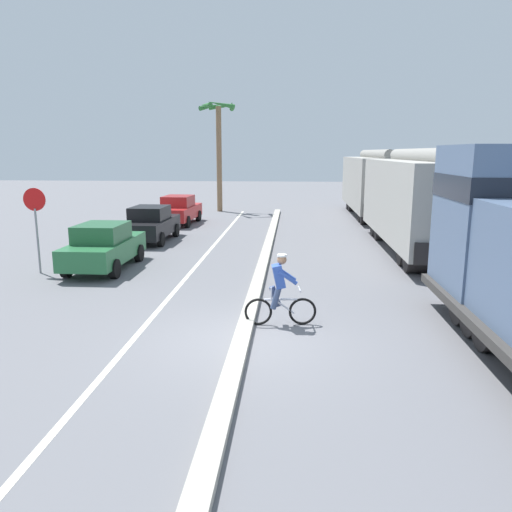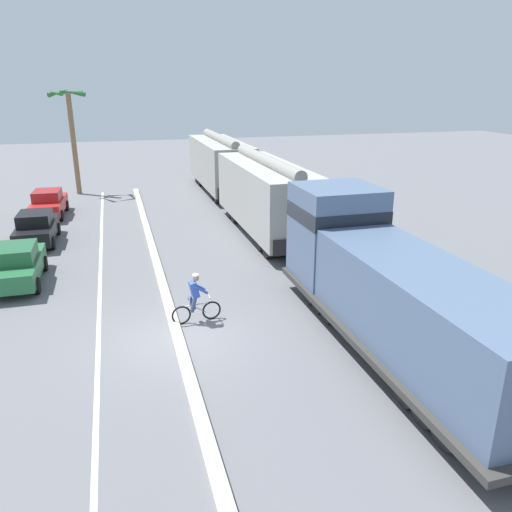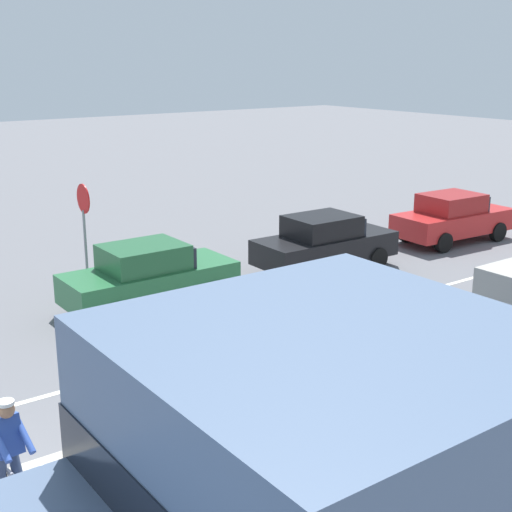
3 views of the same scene
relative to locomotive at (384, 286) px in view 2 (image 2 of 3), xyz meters
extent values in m
plane|color=slate|center=(-6.12, 1.77, -1.80)|extent=(120.00, 120.00, 0.00)
cube|color=#B2AD9E|center=(-6.12, 7.77, -1.72)|extent=(0.36, 36.00, 0.16)
cube|color=silver|center=(-8.52, 7.77, -1.79)|extent=(0.14, 36.00, 0.01)
cube|color=slate|center=(0.00, -1.44, 0.10)|extent=(2.70, 9.86, 2.40)
cube|color=slate|center=(0.00, 3.56, 0.65)|extent=(2.80, 2.80, 3.50)
cube|color=black|center=(0.00, 3.56, 1.44)|extent=(2.83, 2.83, 0.56)
cube|color=#383533|center=(0.00, -0.84, -1.10)|extent=(3.10, 11.60, 0.20)
cylinder|color=#4C4947|center=(0.00, -0.84, -1.25)|extent=(1.10, 3.00, 1.10)
cylinder|color=black|center=(0.00, 3.15, -1.30)|extent=(2.40, 1.00, 1.00)
cylinder|color=black|center=(0.00, 2.35, -1.30)|extent=(2.40, 1.00, 1.00)
cylinder|color=black|center=(0.00, 1.55, -1.30)|extent=(2.40, 1.00, 1.00)
cylinder|color=black|center=(0.00, -3.23, -1.30)|extent=(2.40, 1.00, 1.00)
cylinder|color=black|center=(0.00, -4.03, -1.30)|extent=(2.40, 1.00, 1.00)
cylinder|color=black|center=(0.00, -4.83, -1.30)|extent=(2.40, 1.00, 1.00)
cube|color=#A5A29A|center=(0.00, 12.16, 0.35)|extent=(2.90, 10.40, 3.10)
cylinder|color=gray|center=(0.00, 12.16, 2.08)|extent=(0.60, 9.88, 0.60)
cube|color=black|center=(0.00, 17.41, -0.85)|extent=(2.61, 0.10, 0.70)
cube|color=black|center=(0.00, 6.91, -0.85)|extent=(2.61, 0.10, 0.70)
cylinder|color=black|center=(0.00, 15.93, -1.35)|extent=(2.46, 0.90, 0.90)
cylinder|color=black|center=(0.00, 14.83, -1.35)|extent=(2.46, 0.90, 0.90)
cylinder|color=black|center=(0.00, 9.48, -1.35)|extent=(2.46, 0.90, 0.90)
cylinder|color=black|center=(0.00, 8.38, -1.35)|extent=(2.46, 0.90, 0.90)
cube|color=#9F9C95|center=(0.00, 23.76, 0.35)|extent=(2.90, 10.40, 3.10)
cylinder|color=gray|center=(0.00, 23.76, 2.08)|extent=(0.60, 9.88, 0.60)
cube|color=black|center=(0.00, 29.01, -0.85)|extent=(2.61, 0.10, 0.70)
cube|color=black|center=(0.00, 18.51, -0.85)|extent=(2.61, 0.10, 0.70)
cylinder|color=black|center=(0.00, 27.53, -1.35)|extent=(2.46, 0.90, 0.90)
cylinder|color=black|center=(0.00, 26.43, -1.35)|extent=(2.46, 0.90, 0.90)
cylinder|color=black|center=(0.00, 21.08, -1.35)|extent=(2.46, 0.90, 0.90)
cylinder|color=black|center=(0.00, 19.98, -1.35)|extent=(2.46, 0.90, 0.90)
cube|color=#286B3D|center=(-11.63, 8.16, -1.13)|extent=(1.70, 4.20, 0.70)
cube|color=#225B34|center=(-11.63, 8.01, -0.48)|extent=(1.50, 1.90, 0.60)
cube|color=#1E232D|center=(-11.63, 9.01, -0.53)|extent=(1.43, 0.12, 0.51)
cylinder|color=black|center=(-12.43, 9.46, -1.48)|extent=(0.22, 0.64, 0.64)
cylinder|color=black|center=(-10.82, 9.46, -1.48)|extent=(0.22, 0.64, 0.64)
cylinder|color=black|center=(-10.82, 6.86, -1.48)|extent=(0.22, 0.64, 0.64)
cube|color=black|center=(-11.56, 13.76, -1.13)|extent=(1.77, 4.23, 0.70)
cube|color=black|center=(-11.56, 13.61, -0.48)|extent=(1.53, 1.93, 0.60)
cube|color=#1E232D|center=(-11.54, 14.61, -0.53)|extent=(1.43, 0.14, 0.51)
cylinder|color=black|center=(-12.34, 15.08, -1.48)|extent=(0.23, 0.64, 0.64)
cylinder|color=black|center=(-10.73, 15.05, -1.48)|extent=(0.23, 0.64, 0.64)
cylinder|color=black|center=(-12.39, 12.47, -1.48)|extent=(0.23, 0.64, 0.64)
cylinder|color=black|center=(-10.77, 12.44, -1.48)|extent=(0.23, 0.64, 0.64)
cube|color=red|center=(-11.54, 19.38, -1.13)|extent=(1.90, 4.28, 0.70)
cube|color=maroon|center=(-11.55, 19.23, -0.48)|extent=(1.59, 1.97, 0.60)
cube|color=#1E232D|center=(-11.50, 20.23, -0.53)|extent=(1.43, 0.19, 0.51)
cylinder|color=black|center=(-12.28, 20.72, -1.48)|extent=(0.25, 0.65, 0.64)
cylinder|color=black|center=(-10.67, 20.64, -1.48)|extent=(0.25, 0.65, 0.64)
cylinder|color=black|center=(-12.41, 18.12, -1.48)|extent=(0.25, 0.65, 0.64)
cylinder|color=black|center=(-10.79, 18.04, -1.48)|extent=(0.25, 0.65, 0.64)
torus|color=black|center=(-4.80, 2.85, -1.47)|extent=(0.66, 0.13, 0.66)
torus|color=black|center=(-5.85, 2.74, -1.47)|extent=(0.66, 0.13, 0.66)
cylinder|color=silver|center=(-5.33, 2.79, -1.17)|extent=(0.79, 0.13, 0.05)
cylinder|color=silver|center=(-5.23, 2.81, -1.35)|extent=(0.48, 0.10, 0.36)
cylinder|color=silver|center=(-5.54, 2.77, -1.02)|extent=(0.04, 0.04, 0.30)
cylinder|color=silver|center=(-4.88, 2.84, -0.92)|extent=(0.08, 0.48, 0.04)
cylinder|color=#38476B|center=(-5.45, 2.88, -1.12)|extent=(0.32, 0.17, 0.52)
cylinder|color=#38476B|center=(-5.43, 2.68, -1.12)|extent=(0.28, 0.17, 0.52)
cube|color=#2D4CA5|center=(-5.38, 2.79, -0.60)|extent=(0.36, 0.37, 0.57)
sphere|color=#9E7051|center=(-5.31, 2.80, -0.21)|extent=(0.22, 0.22, 0.22)
cylinder|color=white|center=(-5.31, 2.80, -0.11)|extent=(0.22, 0.22, 0.05)
cylinder|color=#2D4CA5|center=(-5.19, 2.97, -0.60)|extent=(0.47, 0.14, 0.36)
cylinder|color=#2D4CA5|center=(-5.16, 2.65, -0.60)|extent=(0.47, 0.14, 0.36)
cylinder|color=#846647|center=(-10.14, 25.78, 1.72)|extent=(0.36, 0.36, 7.03)
cone|color=#2D7033|center=(-9.25, 25.89, 5.28)|extent=(0.55, 1.85, 0.59)
cone|color=#2D7033|center=(-10.03, 26.67, 5.28)|extent=(1.84, 0.54, 0.44)
cone|color=#2D7033|center=(-10.77, 26.42, 5.28)|extent=(1.53, 1.51, 0.68)
cone|color=#2D7033|center=(-10.92, 25.33, 5.28)|extent=(1.19, 1.73, 0.44)
cone|color=#2D7033|center=(-9.84, 24.93, 5.28)|extent=(1.83, 0.92, 0.60)
camera|label=1|loc=(-5.06, -8.51, 2.24)|focal=35.00mm
camera|label=2|loc=(-7.58, -12.40, 5.82)|focal=35.00mm
camera|label=3|loc=(3.26, 0.54, 4.16)|focal=50.00mm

